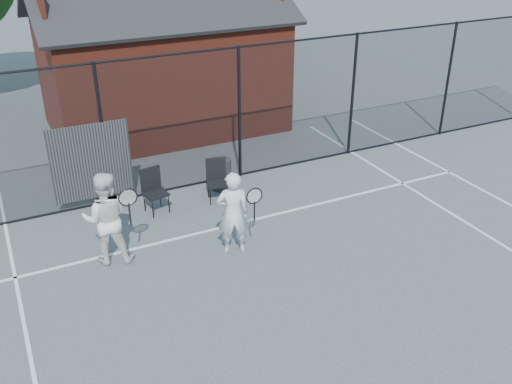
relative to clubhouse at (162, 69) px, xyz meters
name	(u,v)px	position (x,y,z in m)	size (l,w,h in m)	color
ground	(316,312)	(-0.50, -9.00, -1.61)	(80.00, 80.00, 0.00)	#474B51
court_lines	(367,367)	(-0.50, -10.32, -1.60)	(11.02, 18.00, 0.01)	silver
fence	(184,125)	(-0.80, -4.00, -0.16)	(22.04, 3.00, 3.00)	black
clubhouse	(162,69)	(0.00, 0.00, 0.00)	(6.50, 4.36, 4.19)	maroon
player_front	(233,213)	(-0.94, -6.87, -0.81)	(0.75, 0.60, 1.58)	silver
player_back	(106,218)	(-3.01, -6.17, -0.76)	(0.99, 0.85, 1.70)	white
chair_left	(156,192)	(-1.75, -4.83, -1.15)	(0.44, 0.46, 0.91)	black
chair_right	(217,182)	(-0.44, -4.90, -1.17)	(0.42, 0.44, 0.88)	black
waste_bin	(221,174)	(-0.15, -4.40, -1.26)	(0.47, 0.47, 0.69)	black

